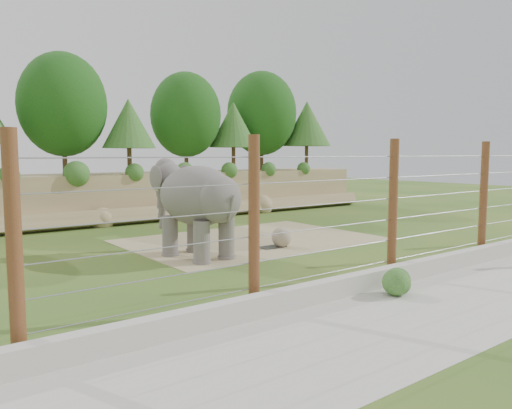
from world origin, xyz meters
TOP-DOWN VIEW (x-y plane):
  - ground at (0.00, 0.00)m, footprint 90.00×90.00m
  - back_embankment at (0.59, 12.68)m, footprint 30.00×5.52m
  - dirt_patch at (0.50, 3.00)m, footprint 10.00×7.00m
  - drain_grate at (0.11, 1.12)m, footprint 1.00×0.60m
  - elephant at (-3.06, 1.29)m, footprint 2.29×4.31m
  - stone_ball at (0.44, 0.96)m, footprint 0.77×0.77m
  - retaining_wall at (0.00, -5.00)m, footprint 26.00×0.35m
  - walkway at (0.00, -7.00)m, footprint 26.00×4.00m
  - barrier_fence at (0.00, -4.50)m, footprint 20.26×0.26m
  - walkway_shrub at (-1.48, -5.80)m, footprint 0.70×0.70m

SIDE VIEW (x-z plane):
  - ground at x=0.00m, z-range 0.00..0.00m
  - walkway at x=0.00m, z-range 0.00..0.01m
  - dirt_patch at x=0.50m, z-range 0.00..0.02m
  - drain_grate at x=0.11m, z-range 0.02..0.05m
  - retaining_wall at x=0.00m, z-range 0.00..0.50m
  - walkway_shrub at x=-1.48m, z-range 0.01..0.71m
  - stone_ball at x=0.44m, z-range 0.02..0.79m
  - elephant at x=-3.06m, z-range 0.00..3.33m
  - barrier_fence at x=0.00m, z-range 0.00..4.00m
  - back_embankment at x=0.59m, z-range -0.42..8.35m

